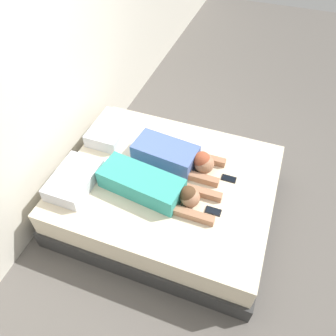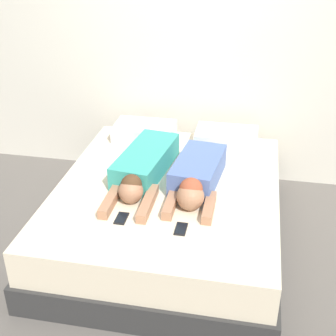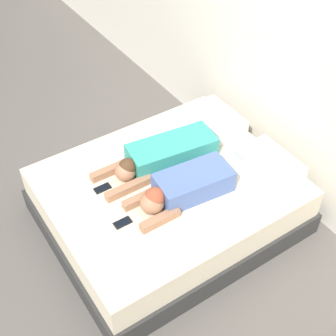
# 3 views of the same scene
# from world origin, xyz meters

# --- Properties ---
(ground_plane) EXTENTS (12.00, 12.00, 0.00)m
(ground_plane) POSITION_xyz_m (0.00, 0.00, 0.00)
(ground_plane) COLOR #5B5651
(wall_back) EXTENTS (12.00, 0.06, 2.60)m
(wall_back) POSITION_xyz_m (0.00, 1.20, 1.30)
(wall_back) COLOR beige
(wall_back) RESTS_ON ground_plane
(bed) EXTENTS (1.75, 2.10, 0.50)m
(bed) POSITION_xyz_m (0.00, 0.00, 0.25)
(bed) COLOR #2D2D2D
(bed) RESTS_ON ground_plane
(pillow_head_left) EXTENTS (0.55, 0.36, 0.14)m
(pillow_head_left) POSITION_xyz_m (-0.38, 0.81, 0.58)
(pillow_head_left) COLOR silver
(pillow_head_left) RESTS_ON bed
(pillow_head_right) EXTENTS (0.55, 0.36, 0.14)m
(pillow_head_right) POSITION_xyz_m (0.38, 0.81, 0.58)
(pillow_head_right) COLOR silver
(pillow_head_right) RESTS_ON bed
(person_left) EXTENTS (0.42, 1.15, 0.21)m
(person_left) POSITION_xyz_m (-0.22, 0.08, 0.60)
(person_left) COLOR teal
(person_left) RESTS_ON bed
(person_right) EXTENTS (0.39, 0.92, 0.23)m
(person_right) POSITION_xyz_m (0.22, -0.01, 0.60)
(person_right) COLOR #4C66A5
(person_right) RESTS_ON bed
(cell_phone_left) EXTENTS (0.08, 0.14, 0.01)m
(cell_phone_left) POSITION_xyz_m (-0.23, -0.52, 0.51)
(cell_phone_left) COLOR black
(cell_phone_left) RESTS_ON bed
(cell_phone_right) EXTENTS (0.08, 0.14, 0.01)m
(cell_phone_right) POSITION_xyz_m (0.20, -0.56, 0.51)
(cell_phone_right) COLOR black
(cell_phone_right) RESTS_ON bed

